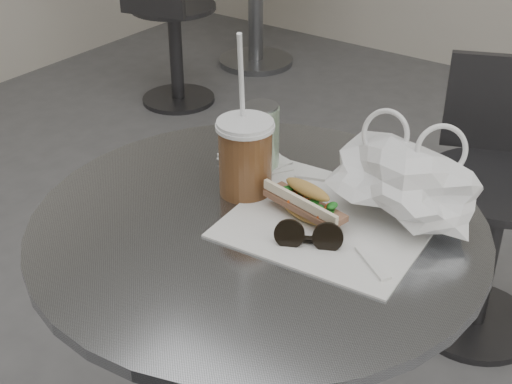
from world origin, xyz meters
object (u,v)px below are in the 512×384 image
Objects in this scene: bg_chair at (171,37)px; sunglasses at (309,237)px; cafe_table at (258,344)px; iced_coffee at (245,156)px; banh_mi at (306,202)px; chair_far at (491,219)px; drink_can at (261,137)px.

bg_chair is 2.34m from sunglasses.
iced_coffee reaches higher than cafe_table.
banh_mi is 0.14m from iced_coffee.
banh_mi reaches higher than sunglasses.
chair_far is at bearing 60.74° from sunglasses.
banh_mi is (1.66, -1.48, 0.44)m from bg_chair.
chair_far is 3.79× the size of banh_mi.
sunglasses is (0.18, -0.08, -0.05)m from iced_coffee.
chair_far is at bearing 95.77° from banh_mi.
drink_can is (-0.03, 0.09, -0.01)m from iced_coffee.
chair_far is 1.00m from sunglasses.
bg_chair is 2.26m from banh_mi.
sunglasses is (0.05, -0.07, -0.01)m from banh_mi.
iced_coffee is at bearing 51.92° from chair_far.
banh_mi is 1.56× the size of drink_can.
chair_far is 0.95m from banh_mi.
banh_mi is at bearing -55.42° from bg_chair.
drink_can is (-0.21, 0.17, 0.04)m from sunglasses.
iced_coffee is at bearing 139.15° from cafe_table.
bg_chair is at bearing 137.30° from drink_can.
cafe_table is 0.31m from sunglasses.
drink_can is at bearing -56.33° from bg_chair.
cafe_table is 2.59× the size of iced_coffee.
chair_far is 0.90m from drink_can.
cafe_table is 0.36m from iced_coffee.
sunglasses is (1.70, -1.55, 0.43)m from bg_chair.
cafe_table is 1.02× the size of chair_far.
cafe_table is 0.38m from drink_can.
chair_far reaches higher than cafe_table.
bg_chair is at bearing 136.08° from iced_coffee.
cafe_table is at bearing 57.34° from chair_far.
cafe_table is at bearing -131.86° from banh_mi.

